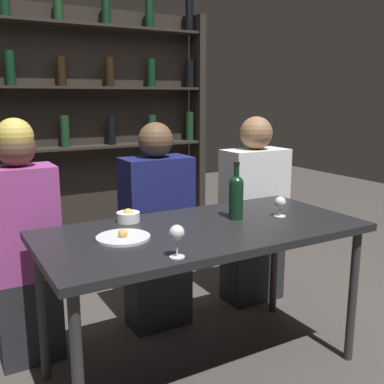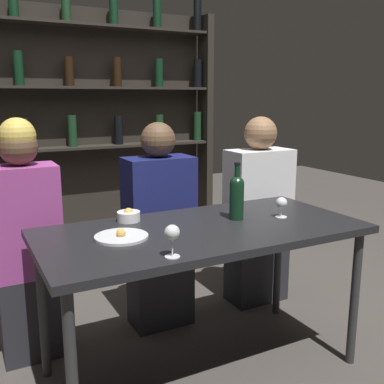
{
  "view_description": "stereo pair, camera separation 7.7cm",
  "coord_description": "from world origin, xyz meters",
  "px_view_note": "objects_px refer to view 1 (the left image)",
  "views": [
    {
      "loc": [
        -1.05,
        -1.74,
        1.35
      ],
      "look_at": [
        0.0,
        0.11,
        0.89
      ],
      "focal_mm": 42.0,
      "sensor_mm": 36.0,
      "label": 1
    },
    {
      "loc": [
        -0.99,
        -1.78,
        1.35
      ],
      "look_at": [
        0.0,
        0.11,
        0.89
      ],
      "focal_mm": 42.0,
      "sensor_mm": 36.0,
      "label": 2
    }
  ],
  "objects_px": {
    "snack_bowl": "(128,216)",
    "food_plate_0": "(123,237)",
    "seated_person_right": "(254,216)",
    "wine_bottle": "(236,195)",
    "seated_person_left": "(24,247)",
    "wine_glass_0": "(177,234)",
    "seated_person_center": "(157,233)",
    "wine_glass_1": "(280,203)"
  },
  "relations": [
    {
      "from": "snack_bowl",
      "to": "food_plate_0",
      "type": "bearing_deg",
      "value": -116.49
    },
    {
      "from": "snack_bowl",
      "to": "seated_person_right",
      "type": "height_order",
      "value": "seated_person_right"
    },
    {
      "from": "food_plate_0",
      "to": "seated_person_right",
      "type": "relative_size",
      "value": 0.19
    },
    {
      "from": "seated_person_right",
      "to": "wine_bottle",
      "type": "bearing_deg",
      "value": -135.32
    },
    {
      "from": "food_plate_0",
      "to": "seated_person_left",
      "type": "xyz_separation_m",
      "value": [
        -0.34,
        0.51,
        -0.14
      ]
    },
    {
      "from": "seated_person_right",
      "to": "food_plate_0",
      "type": "bearing_deg",
      "value": -155.22
    },
    {
      "from": "wine_glass_0",
      "to": "seated_person_right",
      "type": "distance_m",
      "value": 1.32
    },
    {
      "from": "food_plate_0",
      "to": "seated_person_center",
      "type": "relative_size",
      "value": 0.19
    },
    {
      "from": "wine_glass_0",
      "to": "seated_person_center",
      "type": "distance_m",
      "value": 0.92
    },
    {
      "from": "food_plate_0",
      "to": "wine_glass_1",
      "type": "bearing_deg",
      "value": -3.44
    },
    {
      "from": "wine_bottle",
      "to": "seated_person_center",
      "type": "bearing_deg",
      "value": 113.95
    },
    {
      "from": "seated_person_left",
      "to": "seated_person_right",
      "type": "relative_size",
      "value": 1.02
    },
    {
      "from": "wine_glass_0",
      "to": "snack_bowl",
      "type": "xyz_separation_m",
      "value": [
        0.03,
        0.56,
        -0.07
      ]
    },
    {
      "from": "wine_bottle",
      "to": "wine_glass_0",
      "type": "xyz_separation_m",
      "value": [
        -0.52,
        -0.34,
        -0.03
      ]
    },
    {
      "from": "wine_glass_1",
      "to": "seated_person_center",
      "type": "relative_size",
      "value": 0.09
    },
    {
      "from": "wine_bottle",
      "to": "food_plate_0",
      "type": "bearing_deg",
      "value": -177.5
    },
    {
      "from": "seated_person_left",
      "to": "seated_person_center",
      "type": "relative_size",
      "value": 1.03
    },
    {
      "from": "wine_glass_0",
      "to": "snack_bowl",
      "type": "relative_size",
      "value": 1.14
    },
    {
      "from": "seated_person_left",
      "to": "food_plate_0",
      "type": "bearing_deg",
      "value": -56.52
    },
    {
      "from": "wine_glass_1",
      "to": "seated_person_right",
      "type": "bearing_deg",
      "value": 64.59
    },
    {
      "from": "wine_glass_0",
      "to": "seated_person_left",
      "type": "relative_size",
      "value": 0.1
    },
    {
      "from": "wine_glass_1",
      "to": "snack_bowl",
      "type": "distance_m",
      "value": 0.77
    },
    {
      "from": "wine_glass_0",
      "to": "wine_glass_1",
      "type": "height_order",
      "value": "wine_glass_0"
    },
    {
      "from": "food_plate_0",
      "to": "seated_person_center",
      "type": "distance_m",
      "value": 0.67
    },
    {
      "from": "wine_bottle",
      "to": "seated_person_center",
      "type": "xyz_separation_m",
      "value": [
        -0.21,
        0.48,
        -0.3
      ]
    },
    {
      "from": "wine_glass_0",
      "to": "seated_person_right",
      "type": "bearing_deg",
      "value": 39.44
    },
    {
      "from": "food_plate_0",
      "to": "seated_person_right",
      "type": "distance_m",
      "value": 1.22
    },
    {
      "from": "seated_person_center",
      "to": "seated_person_left",
      "type": "bearing_deg",
      "value": -180.0
    },
    {
      "from": "seated_person_left",
      "to": "seated_person_right",
      "type": "bearing_deg",
      "value": 0.0
    },
    {
      "from": "wine_bottle",
      "to": "seated_person_right",
      "type": "bearing_deg",
      "value": 44.68
    },
    {
      "from": "snack_bowl",
      "to": "seated_person_left",
      "type": "height_order",
      "value": "seated_person_left"
    },
    {
      "from": "food_plate_0",
      "to": "seated_person_center",
      "type": "xyz_separation_m",
      "value": [
        0.4,
        0.51,
        -0.18
      ]
    },
    {
      "from": "seated_person_center",
      "to": "seated_person_right",
      "type": "xyz_separation_m",
      "value": [
        0.7,
        -0.0,
        0.01
      ]
    },
    {
      "from": "seated_person_left",
      "to": "seated_person_right",
      "type": "distance_m",
      "value": 1.43
    },
    {
      "from": "wine_bottle",
      "to": "food_plate_0",
      "type": "xyz_separation_m",
      "value": [
        -0.61,
        -0.03,
        -0.11
      ]
    },
    {
      "from": "wine_glass_1",
      "to": "seated_person_center",
      "type": "distance_m",
      "value": 0.75
    },
    {
      "from": "seated_person_center",
      "to": "wine_bottle",
      "type": "bearing_deg",
      "value": -66.05
    },
    {
      "from": "food_plate_0",
      "to": "seated_person_left",
      "type": "relative_size",
      "value": 0.19
    },
    {
      "from": "snack_bowl",
      "to": "seated_person_center",
      "type": "relative_size",
      "value": 0.09
    },
    {
      "from": "wine_glass_0",
      "to": "food_plate_0",
      "type": "relative_size",
      "value": 0.55
    },
    {
      "from": "wine_bottle",
      "to": "seated_person_right",
      "type": "distance_m",
      "value": 0.74
    },
    {
      "from": "snack_bowl",
      "to": "seated_person_center",
      "type": "height_order",
      "value": "seated_person_center"
    }
  ]
}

